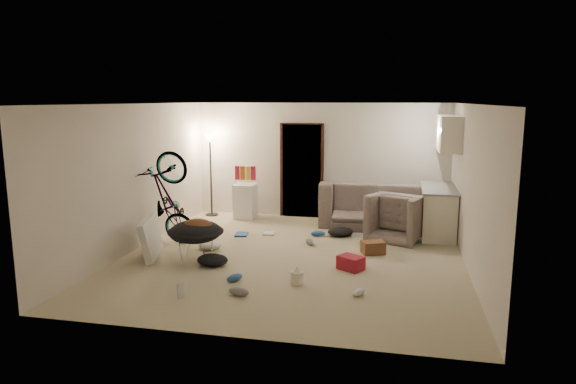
% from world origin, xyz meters
% --- Properties ---
extents(floor, '(5.50, 6.00, 0.02)m').
position_xyz_m(floor, '(0.00, 0.00, -0.01)').
color(floor, '#BEB592').
rests_on(floor, ground).
extents(ceiling, '(5.50, 6.00, 0.02)m').
position_xyz_m(ceiling, '(0.00, 0.00, 2.51)').
color(ceiling, white).
rests_on(ceiling, wall_back).
extents(wall_back, '(5.50, 0.02, 2.50)m').
position_xyz_m(wall_back, '(0.00, 3.01, 1.25)').
color(wall_back, silver).
rests_on(wall_back, floor).
extents(wall_front, '(5.50, 0.02, 2.50)m').
position_xyz_m(wall_front, '(0.00, -3.01, 1.25)').
color(wall_front, silver).
rests_on(wall_front, floor).
extents(wall_left, '(0.02, 6.00, 2.50)m').
position_xyz_m(wall_left, '(-2.76, 0.00, 1.25)').
color(wall_left, silver).
rests_on(wall_left, floor).
extents(wall_right, '(0.02, 6.00, 2.50)m').
position_xyz_m(wall_right, '(2.76, 0.00, 1.25)').
color(wall_right, silver).
rests_on(wall_right, floor).
extents(doorway, '(0.85, 0.10, 2.04)m').
position_xyz_m(doorway, '(-0.40, 2.97, 1.02)').
color(doorway, black).
rests_on(doorway, floor).
extents(door_trim, '(0.97, 0.04, 2.10)m').
position_xyz_m(door_trim, '(-0.40, 2.94, 1.02)').
color(door_trim, black).
rests_on(door_trim, floor).
extents(floor_lamp, '(0.28, 0.28, 1.81)m').
position_xyz_m(floor_lamp, '(-2.40, 2.65, 1.31)').
color(floor_lamp, black).
rests_on(floor_lamp, floor).
extents(kitchen_counter, '(0.60, 1.50, 0.88)m').
position_xyz_m(kitchen_counter, '(2.43, 2.00, 0.44)').
color(kitchen_counter, white).
rests_on(kitchen_counter, floor).
extents(counter_top, '(0.64, 1.54, 0.04)m').
position_xyz_m(counter_top, '(2.43, 2.00, 0.90)').
color(counter_top, gray).
rests_on(counter_top, kitchen_counter).
extents(kitchen_uppers, '(0.38, 1.40, 0.65)m').
position_xyz_m(kitchen_uppers, '(2.56, 2.00, 1.95)').
color(kitchen_uppers, white).
rests_on(kitchen_uppers, wall_right).
extents(sofa, '(2.36, 1.01, 0.68)m').
position_xyz_m(sofa, '(1.27, 2.45, 0.34)').
color(sofa, '#323831').
rests_on(sofa, floor).
extents(armchair, '(1.23, 1.17, 0.63)m').
position_xyz_m(armchair, '(1.76, 1.62, 0.32)').
color(armchair, '#323831').
rests_on(armchair, floor).
extents(bicycle, '(1.79, 0.91, 1.00)m').
position_xyz_m(bicycle, '(-2.30, 0.25, 0.45)').
color(bicycle, black).
rests_on(bicycle, floor).
extents(book_asset, '(0.25, 0.21, 0.02)m').
position_xyz_m(book_asset, '(-1.09, -2.14, 0.01)').
color(book_asset, '#A3182B').
rests_on(book_asset, floor).
extents(mini_fridge, '(0.45, 0.45, 0.75)m').
position_xyz_m(mini_fridge, '(-1.58, 2.55, 0.38)').
color(mini_fridge, white).
rests_on(mini_fridge, floor).
extents(snack_box_0, '(0.11, 0.09, 0.30)m').
position_xyz_m(snack_box_0, '(-1.75, 2.55, 1.00)').
color(snack_box_0, '#A3182B').
rests_on(snack_box_0, mini_fridge).
extents(snack_box_1, '(0.11, 0.09, 0.30)m').
position_xyz_m(snack_box_1, '(-1.63, 2.55, 1.00)').
color(snack_box_1, '#B84717').
rests_on(snack_box_1, mini_fridge).
extents(snack_box_2, '(0.11, 0.09, 0.30)m').
position_xyz_m(snack_box_2, '(-1.51, 2.55, 1.00)').
color(snack_box_2, gold).
rests_on(snack_box_2, mini_fridge).
extents(snack_box_3, '(0.10, 0.08, 0.30)m').
position_xyz_m(snack_box_3, '(-1.39, 2.55, 1.00)').
color(snack_box_3, '#A3182B').
rests_on(snack_box_3, mini_fridge).
extents(saucer_chair, '(0.90, 0.90, 0.64)m').
position_xyz_m(saucer_chair, '(-1.51, -0.46, 0.38)').
color(saucer_chair, silver).
rests_on(saucer_chair, floor).
extents(hoodie, '(0.54, 0.47, 0.22)m').
position_xyz_m(hoodie, '(-1.46, -0.49, 0.58)').
color(hoodie, '#55311D').
rests_on(hoodie, saucer_chair).
extents(sofa_drape, '(0.63, 0.55, 0.28)m').
position_xyz_m(sofa_drape, '(0.32, 2.45, 0.54)').
color(sofa_drape, black).
rests_on(sofa_drape, sofa).
extents(tv_box, '(0.50, 0.99, 0.65)m').
position_xyz_m(tv_box, '(-2.30, -0.48, 0.32)').
color(tv_box, silver).
rests_on(tv_box, floor).
extents(drink_case_a, '(0.44, 0.38, 0.21)m').
position_xyz_m(drink_case_a, '(1.30, 0.46, 0.11)').
color(drink_case_a, brown).
rests_on(drink_case_a, floor).
extents(drink_case_b, '(0.45, 0.42, 0.21)m').
position_xyz_m(drink_case_b, '(1.00, -0.45, 0.11)').
color(drink_case_b, '#A3182B').
rests_on(drink_case_b, floor).
extents(juicer, '(0.18, 0.18, 0.26)m').
position_xyz_m(juicer, '(0.32, -1.23, 0.11)').
color(juicer, silver).
rests_on(juicer, floor).
extents(newspaper, '(0.60, 0.62, 0.01)m').
position_xyz_m(newspaper, '(0.94, 1.70, 0.00)').
color(newspaper, beige).
rests_on(newspaper, floor).
extents(book_blue, '(0.27, 0.34, 0.03)m').
position_xyz_m(book_blue, '(-1.24, 1.14, 0.02)').
color(book_blue, '#295495').
rests_on(book_blue, floor).
extents(book_white, '(0.24, 0.30, 0.03)m').
position_xyz_m(book_white, '(-0.73, 1.33, 0.01)').
color(book_white, silver).
rests_on(book_white, floor).
extents(shoe_0, '(0.31, 0.19, 0.11)m').
position_xyz_m(shoe_0, '(0.22, 1.37, 0.05)').
color(shoe_0, '#295495').
rests_on(shoe_0, floor).
extents(shoe_1, '(0.24, 0.30, 0.10)m').
position_xyz_m(shoe_1, '(0.16, 0.77, 0.05)').
color(shoe_1, slate).
rests_on(shoe_1, floor).
extents(shoe_2, '(0.24, 0.30, 0.10)m').
position_xyz_m(shoe_2, '(-0.58, -1.31, 0.05)').
color(shoe_2, '#295495').
rests_on(shoe_2, floor).
extents(shoe_3, '(0.31, 0.16, 0.11)m').
position_xyz_m(shoe_3, '(-0.36, -1.82, 0.05)').
color(shoe_3, slate).
rests_on(shoe_3, floor).
extents(shoe_4, '(0.21, 0.27, 0.09)m').
position_xyz_m(shoe_4, '(1.20, -1.49, 0.05)').
color(shoe_4, white).
rests_on(shoe_4, floor).
extents(clothes_lump_a, '(0.64, 0.60, 0.17)m').
position_xyz_m(clothes_lump_a, '(-1.15, -0.69, 0.08)').
color(clothes_lump_a, black).
rests_on(clothes_lump_a, floor).
extents(clothes_lump_b, '(0.67, 0.65, 0.15)m').
position_xyz_m(clothes_lump_b, '(0.63, 1.51, 0.08)').
color(clothes_lump_b, black).
rests_on(clothes_lump_b, floor).
extents(clothes_lump_c, '(0.57, 0.55, 0.14)m').
position_xyz_m(clothes_lump_c, '(-1.51, 0.15, 0.07)').
color(clothes_lump_c, silver).
rests_on(clothes_lump_c, floor).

